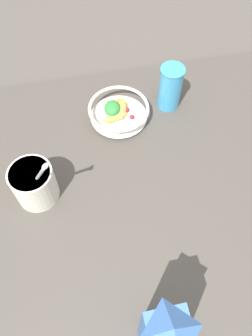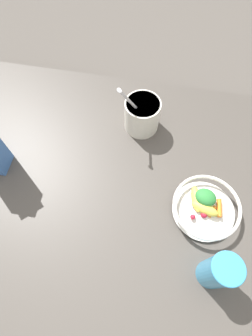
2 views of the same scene
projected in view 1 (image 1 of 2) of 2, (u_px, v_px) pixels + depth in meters
The scene contains 5 objects.
ground_plane at pixel (167, 211), 0.92m from camera, with size 6.00×6.00×0.00m, color #4C4742.
countertop at pixel (168, 208), 0.90m from camera, with size 1.09×1.09×0.04m.
fruit_bowl at pixel (118, 111), 1.02m from camera, with size 0.19×0.19×0.08m.
yogurt_tub at pixel (34, 183), 0.85m from camera, with size 0.13×0.13×0.22m.
drinking_cup at pixel (170, 87), 1.01m from camera, with size 0.08×0.08×0.15m.
Camera 1 is at (-0.19, -0.35, 0.84)m, focal length 35.00 mm.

